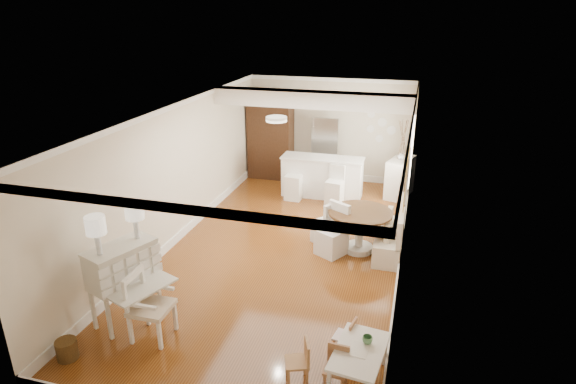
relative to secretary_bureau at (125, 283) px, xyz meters
The scene contains 20 objects.
room 3.86m from the secretary_bureau, 61.24° to the left, with size 9.00×9.04×2.82m.
secretary_bureau is the anchor object (origin of this frame).
gustavian_armchair 0.67m from the secretary_bureau, 24.47° to the right, with size 0.59×0.59×1.03m, color white.
wicker_basket 1.17m from the secretary_bureau, 106.82° to the right, with size 0.29×0.29×0.29m, color #54391A.
kids_table 3.64m from the secretary_bureau, ahead, with size 0.60×1.00×0.50m, color white.
kids_chair_a 2.92m from the secretary_bureau, 11.72° to the right, with size 0.30×0.30×0.62m, color #B28151.
kids_chair_b 3.35m from the secretary_bureau, ahead, with size 0.27×0.27×0.57m, color #B37851.
kids_chair_c 3.40m from the secretary_bureau, ahead, with size 0.28×0.28×0.59m, color #A8744C.
banquette 4.98m from the secretary_bureau, 42.18° to the left, with size 0.52×1.60×0.98m, color silver.
dining_table 4.47m from the secretary_bureau, 45.76° to the left, with size 1.24×1.24×0.84m, color #4F3119.
slip_chair_near 3.94m from the secretary_bureau, 48.29° to the left, with size 0.48×0.50×1.02m, color white.
slip_chair_far 4.16m from the secretary_bureau, 54.61° to the left, with size 0.44×0.46×0.92m, color silver.
breakfast_counter 6.21m from the secretary_bureau, 73.15° to the left, with size 2.05×0.65×1.03m, color white.
bar_stool_left 5.66m from the secretary_bureau, 78.13° to the left, with size 0.40×0.40×1.00m, color white.
bar_stool_right 5.88m from the secretary_bureau, 67.86° to the left, with size 0.39×0.39×0.97m, color white.
pantry_cabinet 7.04m from the secretary_bureau, 89.18° to the left, with size 1.20×0.60×2.30m, color #381E11.
fridge 7.28m from the secretary_bureau, 74.04° to the left, with size 0.75×0.65×1.80m, color silver.
sideboard 7.48m from the secretary_bureau, 60.35° to the left, with size 0.46×1.03×0.98m, color silver.
pencil_cup 3.68m from the secretary_bureau, ahead, with size 0.13×0.13×0.10m, color #4F8858.
branch_vase 7.45m from the secretary_bureau, 60.33° to the left, with size 0.17×0.17×0.18m, color white.
Camera 1 is at (2.36, -8.22, 4.52)m, focal length 30.00 mm.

